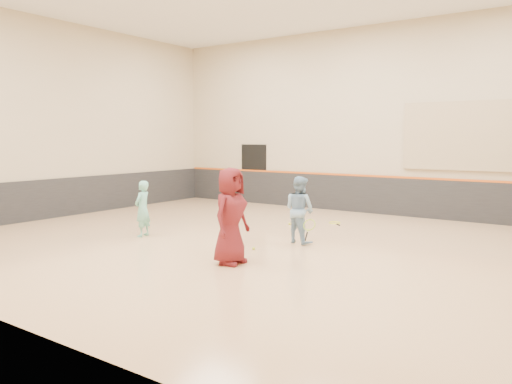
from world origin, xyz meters
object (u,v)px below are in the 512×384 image
Objects in this scene: instructor at (299,210)px; spare_racket at (335,222)px; young_man at (231,216)px; girl at (143,209)px.

spare_racket is at bearing -66.87° from instructor.
instructor is 2.08× the size of spare_racket.
girl is at bearing 72.47° from young_man.
spare_racket is at bearing 131.64° from girl.
girl is at bearing 37.19° from instructor.
young_man is (-0.11, -2.47, 0.16)m from instructor.
young_man is at bearing 61.32° from girl.
girl is 3.90m from instructor.
young_man is 2.51× the size of spare_racket.
girl reaches higher than spare_racket.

